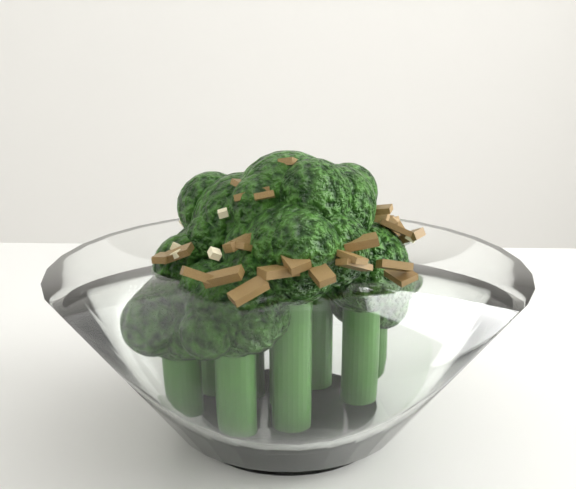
{
  "coord_description": "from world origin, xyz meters",
  "views": [
    {
      "loc": [
        0.19,
        -0.31,
        0.95
      ],
      "look_at": [
        0.21,
        0.06,
        0.85
      ],
      "focal_mm": 50.0,
      "sensor_mm": 36.0,
      "label": 1
    }
  ],
  "objects": [
    {
      "name": "broccoli_dish",
      "position": [
        0.21,
        0.06,
        0.81
      ],
      "size": [
        0.23,
        0.23,
        0.14
      ],
      "color": "white",
      "rests_on": "table"
    }
  ]
}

